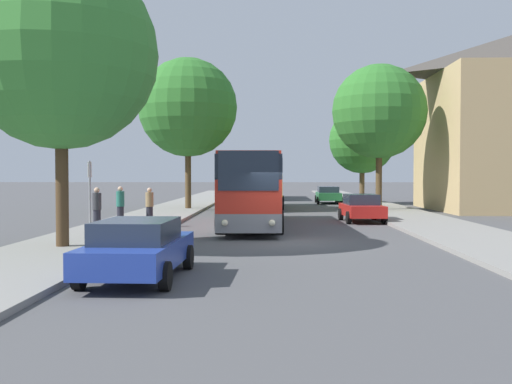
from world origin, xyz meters
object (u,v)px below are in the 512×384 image
object	(u,v)px
bus_rear	(262,180)
tree_right_mid	(362,140)
bus_stop_sign	(90,188)
pedestrian_waiting_near	(120,205)
pedestrian_walking_back	(97,209)
bus_middle	(263,181)
tree_right_near	(379,112)
tree_left_near	(188,108)
pedestrian_waiting_far	(150,206)
parked_car_right_far	(328,194)
bus_front	(251,188)
tree_left_far	(61,53)
parked_car_right_near	(362,207)
parked_car_left_curb	(138,248)

from	to	relation	value
bus_rear	tree_right_mid	xyz separation A→B (m)	(8.20, -10.08, 3.29)
bus_stop_sign	pedestrian_waiting_near	bearing A→B (deg)	86.38
tree_right_mid	pedestrian_walking_back	bearing A→B (deg)	-120.98
bus_middle	tree_right_near	size ratio (longest dim) A/B	1.11
tree_left_near	tree_right_mid	xyz separation A→B (m)	(12.80, 8.36, -1.73)
pedestrian_waiting_near	pedestrian_walking_back	world-z (taller)	pedestrian_walking_back
pedestrian_walking_back	tree_right_mid	world-z (taller)	tree_right_mid
tree_left_near	bus_rear	bearing A→B (deg)	76.00
tree_right_mid	pedestrian_waiting_far	bearing A→B (deg)	-121.53
parked_car_right_far	bus_stop_sign	size ratio (longest dim) A/B	1.66
bus_stop_sign	bus_front	bearing A→B (deg)	37.55
parked_car_right_far	bus_stop_sign	bearing A→B (deg)	66.96
bus_stop_sign	tree_left_near	distance (m)	17.44
pedestrian_waiting_far	tree_right_mid	bearing A→B (deg)	-78.44
tree_left_far	tree_right_mid	size ratio (longest dim) A/B	1.20
tree_right_mid	parked_car_right_near	bearing A→B (deg)	-98.67
pedestrian_waiting_far	tree_left_near	size ratio (longest dim) A/B	0.17
bus_front	bus_stop_sign	bearing A→B (deg)	-143.67
pedestrian_walking_back	tree_left_far	size ratio (longest dim) A/B	0.19
parked_car_left_curb	parked_car_right_near	bearing A→B (deg)	66.91
bus_front	pedestrian_walking_back	size ratio (longest dim) A/B	7.02
pedestrian_waiting_far	tree_right_mid	distance (m)	24.86
bus_middle	parked_car_right_near	world-z (taller)	bus_middle
parked_car_right_near	parked_car_right_far	world-z (taller)	parked_car_right_near
tree_right_near	pedestrian_waiting_near	bearing A→B (deg)	-138.94
pedestrian_walking_back	tree_left_near	xyz separation A→B (m)	(1.56, 15.55, 5.80)
pedestrian_waiting_near	tree_left_far	distance (m)	9.55
tree_left_far	bus_rear	bearing A→B (deg)	81.77
bus_rear	tree_right_near	size ratio (longest dim) A/B	1.25
parked_car_right_near	bus_stop_sign	distance (m)	13.79
pedestrian_waiting_near	tree_left_far	bearing A→B (deg)	-57.32
pedestrian_walking_back	parked_car_left_curb	bearing A→B (deg)	114.57
bus_rear	pedestrian_waiting_near	size ratio (longest dim) A/B	6.77
bus_middle	parked_car_left_curb	bearing A→B (deg)	-95.38
bus_middle	parked_car_right_far	bearing A→B (deg)	52.35
pedestrian_walking_back	tree_right_mid	size ratio (longest dim) A/B	0.23
bus_front	pedestrian_walking_back	world-z (taller)	bus_front
parked_car_left_curb	pedestrian_waiting_far	bearing A→B (deg)	102.14
bus_rear	pedestrian_waiting_near	world-z (taller)	bus_rear
parked_car_left_curb	tree_left_near	distance (m)	26.72
pedestrian_walking_back	tree_right_mid	distance (m)	28.19
bus_stop_sign	pedestrian_walking_back	bearing A→B (deg)	92.71
bus_rear	parked_car_left_curb	distance (m)	44.42
tree_left_near	tree_right_near	bearing A→B (deg)	-4.33
bus_middle	tree_left_far	xyz separation A→B (m)	(-6.03, -23.63, 4.34)
bus_middle	tree_right_mid	distance (m)	10.19
pedestrian_waiting_near	tree_left_near	size ratio (longest dim) A/B	0.17
bus_rear	pedestrian_waiting_far	bearing A→B (deg)	-98.24
bus_middle	bus_rear	distance (m)	15.73
parked_car_left_curb	bus_stop_sign	xyz separation A→B (m)	(-3.95, 9.25, 1.14)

